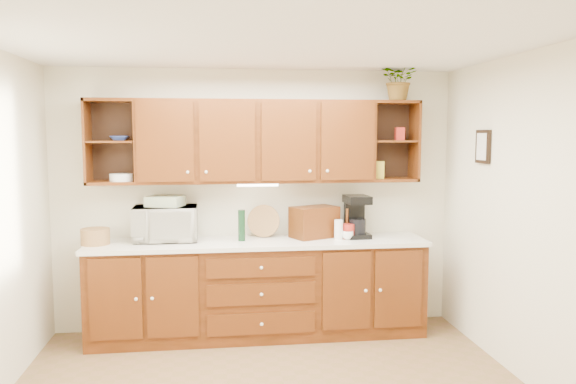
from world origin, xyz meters
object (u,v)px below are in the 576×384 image
object	(u,v)px
bread_box	(314,222)
potted_plant	(400,80)
microwave	(166,223)
coffee_maker	(356,217)

from	to	relation	value
bread_box	potted_plant	distance (m)	1.63
bread_box	potted_plant	world-z (taller)	potted_plant
microwave	potted_plant	xyz separation A→B (m)	(2.29, -0.04, 1.38)
coffee_maker	potted_plant	world-z (taller)	potted_plant
coffee_maker	potted_plant	distance (m)	1.42
microwave	coffee_maker	world-z (taller)	coffee_maker
bread_box	coffee_maker	bearing A→B (deg)	-27.99
microwave	coffee_maker	distance (m)	1.87
microwave	bread_box	bearing A→B (deg)	-1.51
bread_box	coffee_maker	distance (m)	0.42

